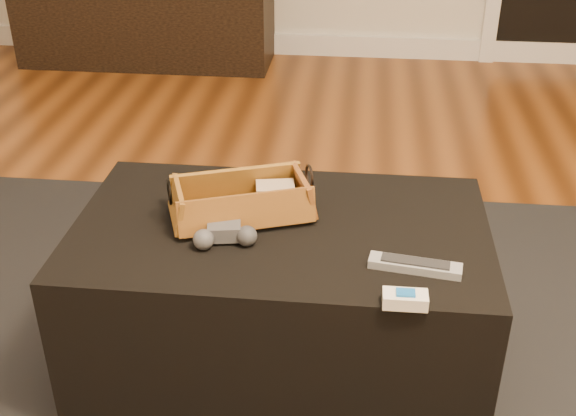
# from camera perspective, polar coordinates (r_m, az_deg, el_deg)

# --- Properties ---
(floor) EXTENTS (5.00, 5.50, 0.01)m
(floor) POSITION_cam_1_polar(r_m,az_deg,el_deg) (1.97, 0.31, -12.82)
(floor) COLOR brown
(floor) RESTS_ON ground
(baseboard) EXTENTS (5.00, 0.04, 0.12)m
(baseboard) POSITION_cam_1_polar(r_m,az_deg,el_deg) (4.37, 4.09, 12.67)
(baseboard) COLOR white
(baseboard) RESTS_ON floor
(media_cabinet) EXTENTS (1.40, 0.45, 0.55)m
(media_cabinet) POSITION_cam_1_polar(r_m,az_deg,el_deg) (4.28, -11.17, 14.83)
(media_cabinet) COLOR black
(media_cabinet) RESTS_ON floor
(area_rug) EXTENTS (2.60, 2.00, 0.01)m
(area_rug) POSITION_cam_1_polar(r_m,az_deg,el_deg) (1.95, -0.70, -12.92)
(area_rug) COLOR black
(area_rug) RESTS_ON floor
(ottoman) EXTENTS (1.00, 0.60, 0.42)m
(ottoman) POSITION_cam_1_polar(r_m,az_deg,el_deg) (1.85, -0.55, -6.94)
(ottoman) COLOR black
(ottoman) RESTS_ON area_rug
(tv_remote) EXTENTS (0.18, 0.12, 0.02)m
(tv_remote) POSITION_cam_1_polar(r_m,az_deg,el_deg) (1.75, -4.15, -0.33)
(tv_remote) COLOR black
(tv_remote) RESTS_ON wicker_basket
(cloth_bundle) EXTENTS (0.10, 0.08, 0.05)m
(cloth_bundle) POSITION_cam_1_polar(r_m,az_deg,el_deg) (1.79, -1.01, 1.13)
(cloth_bundle) COLOR tan
(cloth_bundle) RESTS_ON wicker_basket
(wicker_basket) EXTENTS (0.38, 0.28, 0.12)m
(wicker_basket) POSITION_cam_1_polar(r_m,az_deg,el_deg) (1.76, -3.69, 0.47)
(wicker_basket) COLOR #955E21
(wicker_basket) RESTS_ON ottoman
(game_controller) EXTENTS (0.15, 0.10, 0.05)m
(game_controller) POSITION_cam_1_polar(r_m,az_deg,el_deg) (1.66, -5.02, -2.14)
(game_controller) COLOR #424246
(game_controller) RESTS_ON ottoman
(silver_remote) EXTENTS (0.21, 0.07, 0.02)m
(silver_remote) POSITION_cam_1_polar(r_m,az_deg,el_deg) (1.60, 10.01, -4.48)
(silver_remote) COLOR #A2A5AA
(silver_remote) RESTS_ON ottoman
(cream_gadget) EXTENTS (0.09, 0.05, 0.03)m
(cream_gadget) POSITION_cam_1_polar(r_m,az_deg,el_deg) (1.48, 9.24, -7.11)
(cream_gadget) COLOR white
(cream_gadget) RESTS_ON ottoman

